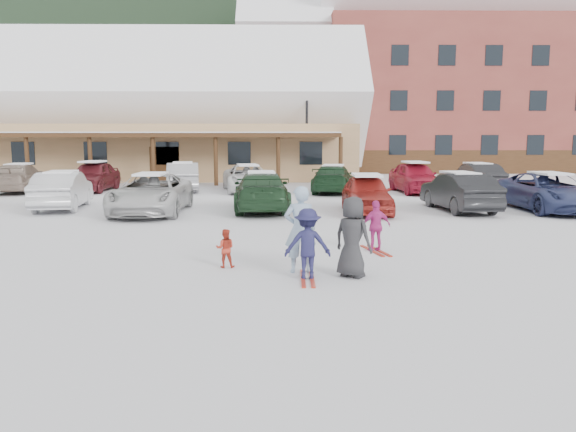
{
  "coord_description": "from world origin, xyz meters",
  "views": [
    {
      "loc": [
        0.13,
        -11.66,
        2.78
      ],
      "look_at": [
        0.3,
        1.0,
        1.0
      ],
      "focal_mm": 35.0,
      "sensor_mm": 36.0,
      "label": 1
    }
  ],
  "objects_px": {
    "child_navy": "(308,244)",
    "parked_car_12": "(415,177)",
    "parked_car_9": "(183,177)",
    "parked_car_4": "(366,194)",
    "child_magenta": "(376,226)",
    "alpine_hotel": "(444,69)",
    "parked_car_7": "(20,178)",
    "parked_car_13": "(477,177)",
    "bystander_dark": "(352,237)",
    "toddler_red": "(225,248)",
    "parked_car_11": "(333,179)",
    "parked_car_6": "(549,192)",
    "adult_skier": "(300,229)",
    "parked_car_10": "(248,178)",
    "parked_car_2": "(151,194)",
    "parked_car_8": "(93,176)",
    "parked_car_5": "(459,192)",
    "lamp_post": "(307,129)",
    "parked_car_1": "(62,190)",
    "parked_car_3": "(261,191)",
    "day_lodge": "(149,120)"
  },
  "relations": [
    {
      "from": "parked_car_4",
      "to": "parked_car_11",
      "type": "relative_size",
      "value": 0.87
    },
    {
      "from": "toddler_red",
      "to": "parked_car_11",
      "type": "bearing_deg",
      "value": -103.01
    },
    {
      "from": "lamp_post",
      "to": "parked_car_1",
      "type": "relative_size",
      "value": 1.3
    },
    {
      "from": "toddler_red",
      "to": "parked_car_3",
      "type": "distance_m",
      "value": 9.43
    },
    {
      "from": "child_navy",
      "to": "parked_car_1",
      "type": "bearing_deg",
      "value": -49.91
    },
    {
      "from": "alpine_hotel",
      "to": "parked_car_13",
      "type": "xyz_separation_m",
      "value": [
        -3.9,
        -20.57,
        -7.91
      ]
    },
    {
      "from": "parked_car_2",
      "to": "parked_car_9",
      "type": "bearing_deg",
      "value": 91.7
    },
    {
      "from": "child_magenta",
      "to": "parked_car_13",
      "type": "relative_size",
      "value": 0.29
    },
    {
      "from": "child_navy",
      "to": "parked_car_12",
      "type": "xyz_separation_m",
      "value": [
        6.25,
        17.37,
        0.07
      ]
    },
    {
      "from": "parked_car_13",
      "to": "toddler_red",
      "type": "bearing_deg",
      "value": 54.67
    },
    {
      "from": "parked_car_3",
      "to": "adult_skier",
      "type": "bearing_deg",
      "value": 93.25
    },
    {
      "from": "parked_car_6",
      "to": "parked_car_10",
      "type": "height_order",
      "value": "parked_car_6"
    },
    {
      "from": "parked_car_6",
      "to": "parked_car_9",
      "type": "xyz_separation_m",
      "value": [
        -15.28,
        8.22,
        0.02
      ]
    },
    {
      "from": "parked_car_4",
      "to": "parked_car_11",
      "type": "xyz_separation_m",
      "value": [
        -0.52,
        7.66,
        -0.01
      ]
    },
    {
      "from": "parked_car_9",
      "to": "parked_car_5",
      "type": "bearing_deg",
      "value": 135.96
    },
    {
      "from": "toddler_red",
      "to": "child_magenta",
      "type": "xyz_separation_m",
      "value": [
        3.53,
        1.66,
        0.21
      ]
    },
    {
      "from": "parked_car_5",
      "to": "parked_car_6",
      "type": "distance_m",
      "value": 3.41
    },
    {
      "from": "child_navy",
      "to": "child_magenta",
      "type": "bearing_deg",
      "value": -123.07
    },
    {
      "from": "parked_car_3",
      "to": "parked_car_12",
      "type": "relative_size",
      "value": 1.11
    },
    {
      "from": "parked_car_8",
      "to": "toddler_red",
      "type": "bearing_deg",
      "value": -62.9
    },
    {
      "from": "bystander_dark",
      "to": "parked_car_6",
      "type": "height_order",
      "value": "bystander_dark"
    },
    {
      "from": "parked_car_9",
      "to": "parked_car_12",
      "type": "height_order",
      "value": "parked_car_12"
    },
    {
      "from": "day_lodge",
      "to": "parked_car_6",
      "type": "distance_m",
      "value": 26.97
    },
    {
      "from": "parked_car_1",
      "to": "toddler_red",
      "type": "bearing_deg",
      "value": 117.57
    },
    {
      "from": "bystander_dark",
      "to": "parked_car_9",
      "type": "xyz_separation_m",
      "value": [
        -6.52,
        18.33,
        -0.07
      ]
    },
    {
      "from": "child_navy",
      "to": "parked_car_7",
      "type": "distance_m",
      "value": 22.64
    },
    {
      "from": "parked_car_9",
      "to": "parked_car_12",
      "type": "xyz_separation_m",
      "value": [
        11.87,
        -1.13,
        0.04
      ]
    },
    {
      "from": "day_lodge",
      "to": "child_navy",
      "type": "relative_size",
      "value": 20.68
    },
    {
      "from": "parked_car_6",
      "to": "parked_car_11",
      "type": "xyz_separation_m",
      "value": [
        -7.53,
        7.19,
        -0.03
      ]
    },
    {
      "from": "parked_car_8",
      "to": "parked_car_5",
      "type": "bearing_deg",
      "value": -25.3
    },
    {
      "from": "parked_car_6",
      "to": "parked_car_11",
      "type": "relative_size",
      "value": 1.09
    },
    {
      "from": "child_magenta",
      "to": "parked_car_3",
      "type": "relative_size",
      "value": 0.25
    },
    {
      "from": "parked_car_4",
      "to": "child_magenta",
      "type": "bearing_deg",
      "value": -94.78
    },
    {
      "from": "day_lodge",
      "to": "parked_car_9",
      "type": "xyz_separation_m",
      "value": [
        4.04,
        -10.32,
        -3.21
      ]
    },
    {
      "from": "bystander_dark",
      "to": "parked_car_9",
      "type": "bearing_deg",
      "value": -33.34
    },
    {
      "from": "bystander_dark",
      "to": "parked_car_5",
      "type": "bearing_deg",
      "value": -80.81
    },
    {
      "from": "adult_skier",
      "to": "parked_car_10",
      "type": "xyz_separation_m",
      "value": [
        -2.08,
        17.42,
        -0.21
      ]
    },
    {
      "from": "alpine_hotel",
      "to": "parked_car_12",
      "type": "xyz_separation_m",
      "value": [
        -7.37,
        -21.48,
        -7.86
      ]
    },
    {
      "from": "parked_car_3",
      "to": "parked_car_1",
      "type": "bearing_deg",
      "value": -7.8
    },
    {
      "from": "parked_car_4",
      "to": "parked_car_12",
      "type": "distance_m",
      "value": 8.38
    },
    {
      "from": "parked_car_3",
      "to": "parked_car_7",
      "type": "distance_m",
      "value": 14.63
    },
    {
      "from": "day_lodge",
      "to": "child_magenta",
      "type": "height_order",
      "value": "day_lodge"
    },
    {
      "from": "toddler_red",
      "to": "child_navy",
      "type": "distance_m",
      "value": 2.02
    },
    {
      "from": "parked_car_8",
      "to": "parked_car_11",
      "type": "bearing_deg",
      "value": -3.5
    },
    {
      "from": "parked_car_5",
      "to": "parked_car_13",
      "type": "height_order",
      "value": "parked_car_5"
    },
    {
      "from": "day_lodge",
      "to": "parked_car_7",
      "type": "height_order",
      "value": "day_lodge"
    },
    {
      "from": "alpine_hotel",
      "to": "parked_car_7",
      "type": "height_order",
      "value": "alpine_hotel"
    },
    {
      "from": "parked_car_2",
      "to": "parked_car_7",
      "type": "bearing_deg",
      "value": 135.69
    },
    {
      "from": "bystander_dark",
      "to": "parked_car_11",
      "type": "relative_size",
      "value": 0.34
    },
    {
      "from": "parked_car_2",
      "to": "parked_car_5",
      "type": "bearing_deg",
      "value": 2.14
    }
  ]
}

